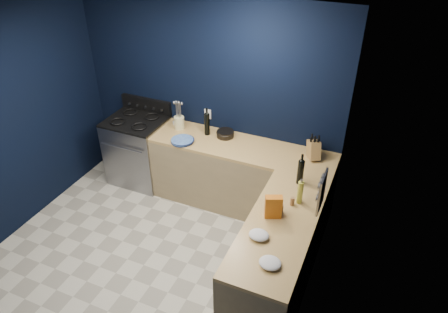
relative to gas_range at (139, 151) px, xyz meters
The scene contains 27 objects.
floor 1.76m from the gas_range, 56.78° to the right, with size 3.50×3.50×0.02m, color beige.
ceiling 2.74m from the gas_range, 56.78° to the right, with size 3.50×3.50×0.02m, color silver.
wall_back 1.30m from the gas_range, 20.08° to the left, with size 3.50×0.02×2.60m, color black.
wall_right 3.16m from the gas_range, 27.83° to the right, with size 0.02×3.50×2.60m, color black.
cab_back 1.53m from the gas_range, ahead, with size 2.30×0.63×0.86m, color #99825A.
top_back 1.59m from the gas_range, ahead, with size 2.30×0.63×0.04m, color olive.
cab_right 2.62m from the gas_range, 25.64° to the right, with size 0.63×1.67×0.86m, color #99825A.
top_right 2.66m from the gas_range, 25.64° to the right, with size 0.63×1.67×0.04m, color olive.
gas_range is the anchor object (origin of this frame).
oven_door 0.32m from the gas_range, 90.00° to the right, with size 0.59×0.02×0.42m, color black.
cooktop 0.48m from the gas_range, ahead, with size 0.76×0.66×0.03m, color black.
backguard 0.65m from the gas_range, 90.00° to the left, with size 0.76×0.06×0.20m, color black.
spice_panel 2.89m from the gas_range, 18.08° to the right, with size 0.02×0.28×0.38m, color gray.
wall_outlet 1.16m from the gas_range, 18.88° to the left, with size 0.09×0.02×0.13m, color white.
plate_stack 0.95m from the gas_range, 12.36° to the right, with size 0.28×0.28×0.04m, color #344899.
ramekin 0.72m from the gas_range, 21.08° to the left, with size 0.10×0.10×0.04m, color white.
utensil_crock 0.81m from the gas_range, 10.80° to the left, with size 0.13×0.13×0.17m, color #EEE8BD.
wine_bottle_back 1.17m from the gas_range, ahead, with size 0.07×0.07×0.29m, color black.
lemon_basket 1.35m from the gas_range, ahead, with size 0.22×0.22×0.08m, color black.
knife_block 2.44m from the gas_range, ahead, with size 0.12×0.19×0.21m, color olive.
wine_bottle_right 2.47m from the gas_range, 10.40° to the right, with size 0.07×0.07×0.28m, color black.
oil_bottle 2.62m from the gas_range, 17.15° to the right, with size 0.06×0.06×0.25m, color #ADAC36.
spice_jar_near 2.57m from the gas_range, 18.97° to the right, with size 0.04×0.04×0.09m, color olive.
spice_jar_far 2.57m from the gas_range, 22.91° to the right, with size 0.05×0.05×0.10m, color olive.
crouton_bag 2.57m from the gas_range, 25.14° to the right, with size 0.16×0.08×0.24m, color #B7180F.
towel_front 2.68m from the gas_range, 31.78° to the right, with size 0.19×0.16×0.07m, color white.
towel_end 2.98m from the gas_range, 34.27° to the right, with size 0.19×0.17×0.06m, color white.
Camera 1 is at (2.10, -2.58, 3.54)m, focal length 33.01 mm.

